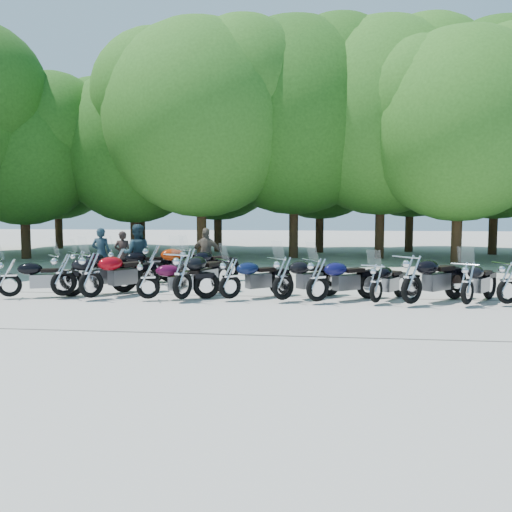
# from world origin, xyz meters

# --- Properties ---
(ground) EXTENTS (90.00, 90.00, 0.00)m
(ground) POSITION_xyz_m (0.00, 0.00, 0.00)
(ground) COLOR #A09A90
(ground) RESTS_ON ground
(tree_1) EXTENTS (6.97, 6.97, 8.55)m
(tree_1) POSITION_xyz_m (-12.04, 11.24, 5.06)
(tree_1) COLOR #3A2614
(tree_1) RESTS_ON ground
(tree_2) EXTENTS (7.31, 7.31, 8.97)m
(tree_2) POSITION_xyz_m (-7.25, 12.84, 5.31)
(tree_2) COLOR #3A2614
(tree_2) RESTS_ON ground
(tree_3) EXTENTS (8.70, 8.70, 10.67)m
(tree_3) POSITION_xyz_m (-3.57, 11.24, 6.32)
(tree_3) COLOR #3A2614
(tree_3) RESTS_ON ground
(tree_4) EXTENTS (9.13, 9.13, 11.20)m
(tree_4) POSITION_xyz_m (0.54, 13.09, 6.64)
(tree_4) COLOR #3A2614
(tree_4) RESTS_ON ground
(tree_5) EXTENTS (9.04, 9.04, 11.10)m
(tree_5) POSITION_xyz_m (4.61, 13.20, 6.57)
(tree_5) COLOR #3A2614
(tree_5) RESTS_ON ground
(tree_6) EXTENTS (8.00, 8.00, 9.82)m
(tree_6) POSITION_xyz_m (7.55, 10.82, 5.81)
(tree_6) COLOR #3A2614
(tree_6) RESTS_ON ground
(tree_9) EXTENTS (7.59, 7.59, 9.32)m
(tree_9) POSITION_xyz_m (-13.53, 17.59, 5.52)
(tree_9) COLOR #3A2614
(tree_9) RESTS_ON ground
(tree_10) EXTENTS (7.78, 7.78, 9.55)m
(tree_10) POSITION_xyz_m (-8.29, 16.97, 5.66)
(tree_10) COLOR #3A2614
(tree_10) RESTS_ON ground
(tree_11) EXTENTS (7.56, 7.56, 9.28)m
(tree_11) POSITION_xyz_m (-3.76, 16.43, 5.49)
(tree_11) COLOR #3A2614
(tree_11) RESTS_ON ground
(tree_12) EXTENTS (7.88, 7.88, 9.67)m
(tree_12) POSITION_xyz_m (1.80, 16.47, 5.72)
(tree_12) COLOR #3A2614
(tree_12) RESTS_ON ground
(tree_13) EXTENTS (8.31, 8.31, 10.20)m
(tree_13) POSITION_xyz_m (6.69, 17.47, 6.04)
(tree_13) COLOR #3A2614
(tree_13) RESTS_ON ground
(tree_14) EXTENTS (8.02, 8.02, 9.84)m
(tree_14) POSITION_xyz_m (10.68, 16.09, 5.83)
(tree_14) COLOR #3A2614
(tree_14) RESTS_ON ground
(motorcycle_0) EXTENTS (2.24, 1.35, 1.21)m
(motorcycle_0) POSITION_xyz_m (-6.40, 0.34, 0.61)
(motorcycle_0) COLOR black
(motorcycle_0) RESTS_ON ground
(motorcycle_1) EXTENTS (2.22, 2.17, 1.35)m
(motorcycle_1) POSITION_xyz_m (-5.03, 0.59, 0.67)
(motorcycle_1) COLOR black
(motorcycle_1) RESTS_ON ground
(motorcycle_2) EXTENTS (2.06, 2.47, 1.41)m
(motorcycle_2) POSITION_xyz_m (-4.18, 0.38, 0.70)
(motorcycle_2) COLOR #93050E
(motorcycle_2) RESTS_ON ground
(motorcycle_3) EXTENTS (2.20, 1.35, 1.19)m
(motorcycle_3) POSITION_xyz_m (-2.67, 0.44, 0.60)
(motorcycle_3) COLOR #3F0824
(motorcycle_3) RESTS_ON ground
(motorcycle_4) EXTENTS (1.74, 2.62, 1.43)m
(motorcycle_4) POSITION_xyz_m (-1.77, 0.42, 0.71)
(motorcycle_4) COLOR black
(motorcycle_4) RESTS_ON ground
(motorcycle_5) EXTENTS (2.16, 1.90, 1.25)m
(motorcycle_5) POSITION_xyz_m (-0.58, 0.66, 0.63)
(motorcycle_5) COLOR #0C1536
(motorcycle_5) RESTS_ON ground
(motorcycle_6) EXTENTS (2.18, 2.14, 1.32)m
(motorcycle_6) POSITION_xyz_m (0.79, 0.60, 0.66)
(motorcycle_6) COLOR black
(motorcycle_6) RESTS_ON ground
(motorcycle_7) EXTENTS (2.28, 1.92, 1.30)m
(motorcycle_7) POSITION_xyz_m (1.66, 0.47, 0.65)
(motorcycle_7) COLOR #0D0D3D
(motorcycle_7) RESTS_ON ground
(motorcycle_8) EXTENTS (1.59, 2.06, 1.15)m
(motorcycle_8) POSITION_xyz_m (3.10, 0.52, 0.58)
(motorcycle_8) COLOR black
(motorcycle_8) RESTS_ON ground
(motorcycle_9) EXTENTS (2.37, 2.28, 1.43)m
(motorcycle_9) POSITION_xyz_m (3.92, 0.36, 0.71)
(motorcycle_9) COLOR black
(motorcycle_9) RESTS_ON ground
(motorcycle_10) EXTENTS (1.80, 2.17, 1.23)m
(motorcycle_10) POSITION_xyz_m (5.25, 0.45, 0.62)
(motorcycle_10) COLOR black
(motorcycle_10) RESTS_ON ground
(motorcycle_11) EXTENTS (2.29, 1.40, 1.24)m
(motorcycle_11) POSITION_xyz_m (6.27, 0.66, 0.62)
(motorcycle_11) COLOR black
(motorcycle_11) RESTS_ON ground
(motorcycle_12) EXTENTS (1.92, 1.98, 1.19)m
(motorcycle_12) POSITION_xyz_m (-5.80, 3.28, 0.60)
(motorcycle_12) COLOR black
(motorcycle_12) RESTS_ON ground
(motorcycle_13) EXTENTS (2.34, 1.66, 1.28)m
(motorcycle_13) POSITION_xyz_m (-4.54, 3.28, 0.64)
(motorcycle_13) COLOR black
(motorcycle_13) RESTS_ON ground
(motorcycle_14) EXTENTS (2.58, 1.87, 1.43)m
(motorcycle_14) POSITION_xyz_m (-3.42, 3.33, 0.71)
(motorcycle_14) COLOR #A02805
(motorcycle_14) RESTS_ON ground
(motorcycle_15) EXTENTS (2.03, 2.26, 1.32)m
(motorcycle_15) POSITION_xyz_m (-2.26, 3.18, 0.66)
(motorcycle_15) COLOR black
(motorcycle_15) RESTS_ON ground
(rider_0) EXTENTS (0.67, 0.48, 1.74)m
(rider_0) POSITION_xyz_m (-5.55, 4.44, 0.87)
(rider_0) COLOR #1B2D38
(rider_0) RESTS_ON ground
(rider_1) EXTENTS (1.05, 0.90, 1.87)m
(rider_1) POSITION_xyz_m (-4.11, 3.84, 0.94)
(rider_1) COLOR #203843
(rider_1) RESTS_ON ground
(rider_2) EXTENTS (1.03, 0.45, 1.75)m
(rider_2) POSITION_xyz_m (-1.95, 4.40, 0.87)
(rider_2) COLOR brown
(rider_2) RESTS_ON ground
(rider_3) EXTENTS (0.63, 0.46, 1.60)m
(rider_3) POSITION_xyz_m (-5.02, 5.02, 0.80)
(rider_3) COLOR black
(rider_3) RESTS_ON ground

